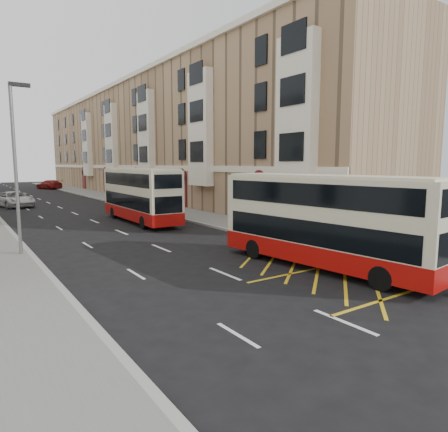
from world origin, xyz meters
TOP-DOWN VIEW (x-y plane):
  - ground at (0.00, 0.00)m, footprint 200.00×200.00m
  - pavement_right at (8.00, 30.00)m, footprint 4.00×120.00m
  - kerb_right at (6.00, 30.00)m, footprint 0.25×120.00m
  - road_markings at (0.00, 45.00)m, footprint 10.00×110.00m
  - terrace_right at (14.88, 45.38)m, footprint 10.75×79.00m
  - bus_shelter at (8.34, -0.39)m, footprint 1.65×4.25m
  - guard_railing at (6.25, 5.75)m, footprint 0.06×6.56m
  - street_lamp_near at (-6.35, 12.00)m, footprint 0.93×0.18m
  - double_decker_front at (4.00, 2.39)m, footprint 3.30×10.14m
  - double_decker_rear at (2.81, 19.58)m, footprint 2.55×10.28m
  - pedestrian_near at (6.62, -0.61)m, footprint 0.82×0.69m
  - pedestrian_mid at (9.41, 0.59)m, footprint 0.94×0.75m
  - pedestrian_far at (8.17, 1.21)m, footprint 1.16×0.64m
  - white_van at (-3.80, 37.18)m, footprint 3.84×6.14m
  - car_red at (5.14, 66.61)m, footprint 4.09×5.99m

SIDE VIEW (x-z plane):
  - ground at x=0.00m, z-range 0.00..0.00m
  - road_markings at x=0.00m, z-range 0.00..0.01m
  - pavement_right at x=8.00m, z-range 0.00..0.15m
  - kerb_right at x=6.00m, z-range 0.00..0.15m
  - white_van at x=-3.80m, z-range 0.00..1.58m
  - car_red at x=5.14m, z-range 0.00..1.61m
  - guard_railing at x=6.25m, z-range 0.35..1.36m
  - pedestrian_mid at x=9.41m, z-range 0.15..2.01m
  - pedestrian_far at x=8.17m, z-range 0.15..2.03m
  - pedestrian_near at x=6.62m, z-range 0.15..2.06m
  - double_decker_front at x=4.00m, z-range 0.04..4.01m
  - double_decker_rear at x=2.81m, z-range 0.04..4.12m
  - bus_shelter at x=8.34m, z-range 0.79..3.49m
  - street_lamp_near at x=-6.35m, z-range 0.64..8.64m
  - terrace_right at x=14.88m, z-range -0.10..15.15m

